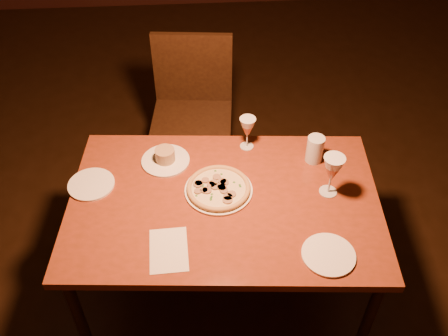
{
  "coord_description": "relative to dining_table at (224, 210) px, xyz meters",
  "views": [
    {
      "loc": [
        -0.04,
        -1.42,
        2.32
      ],
      "look_at": [
        0.07,
        0.1,
        0.87
      ],
      "focal_mm": 40.0,
      "sensor_mm": 36.0,
      "label": 1
    }
  ],
  "objects": [
    {
      "name": "pizza_plate",
      "position": [
        -0.02,
        0.05,
        0.08
      ],
      "size": [
        0.3,
        0.3,
        0.03
      ],
      "color": "white",
      "rests_on": "dining_table"
    },
    {
      "name": "menu_card",
      "position": [
        -0.24,
        -0.25,
        0.06
      ],
      "size": [
        0.16,
        0.23,
        0.0
      ],
      "primitive_type": "cube",
      "rotation": [
        0.0,
        0.0,
        0.04
      ],
      "color": "silver",
      "rests_on": "dining_table"
    },
    {
      "name": "side_plate_left",
      "position": [
        -0.59,
        0.13,
        0.07
      ],
      "size": [
        0.21,
        0.21,
        0.01
      ],
      "primitive_type": "cylinder",
      "color": "white",
      "rests_on": "dining_table"
    },
    {
      "name": "chair_far",
      "position": [
        -0.12,
        0.91,
        -0.12
      ],
      "size": [
        0.51,
        0.51,
        0.95
      ],
      "rotation": [
        0.0,
        0.0,
        -0.1
      ],
      "color": "black",
      "rests_on": "floor"
    },
    {
      "name": "wine_glass_far",
      "position": [
        0.13,
        0.34,
        0.15
      ],
      "size": [
        0.08,
        0.08,
        0.17
      ],
      "primitive_type": null,
      "color": "#B2654A",
      "rests_on": "dining_table"
    },
    {
      "name": "water_tumbler",
      "position": [
        0.44,
        0.23,
        0.13
      ],
      "size": [
        0.08,
        0.08,
        0.13
      ],
      "primitive_type": "cylinder",
      "color": "silver",
      "rests_on": "dining_table"
    },
    {
      "name": "side_plate_near",
      "position": [
        0.39,
        -0.33,
        0.07
      ],
      "size": [
        0.21,
        0.21,
        0.01
      ],
      "primitive_type": "cylinder",
      "color": "white",
      "rests_on": "dining_table"
    },
    {
      "name": "floor",
      "position": [
        -0.07,
        -0.05,
        -0.66
      ],
      "size": [
        7.0,
        7.0,
        0.0
      ],
      "primitive_type": "plane",
      "color": "black",
      "rests_on": "ground"
    },
    {
      "name": "ramekin_saucer",
      "position": [
        -0.26,
        0.27,
        0.09
      ],
      "size": [
        0.23,
        0.23,
        0.07
      ],
      "color": "white",
      "rests_on": "dining_table"
    },
    {
      "name": "wine_glass_right",
      "position": [
        0.46,
        0.01,
        0.17
      ],
      "size": [
        0.09,
        0.09,
        0.2
      ],
      "primitive_type": null,
      "color": "#B2654A",
      "rests_on": "dining_table"
    },
    {
      "name": "dining_table",
      "position": [
        0.0,
        0.0,
        0.0
      ],
      "size": [
        1.42,
        0.97,
        0.72
      ],
      "rotation": [
        0.0,
        0.0,
        -0.08
      ],
      "color": "maroon",
      "rests_on": "floor"
    }
  ]
}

